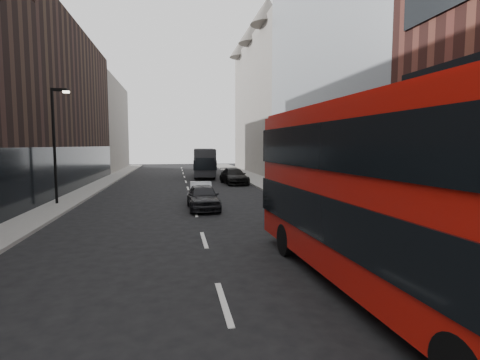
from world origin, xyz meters
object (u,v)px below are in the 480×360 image
red_bus (386,189)px  car_c (234,176)px  street_lamp (55,138)px  car_b (201,192)px  grey_bus (204,162)px  car_a (203,197)px

red_bus → car_c: bearing=86.3°
street_lamp → car_b: bearing=0.0°
street_lamp → car_b: size_ratio=1.76×
red_bus → grey_bus: size_ratio=1.15×
red_bus → car_b: red_bus is taller
red_bus → car_b: (-3.35, 16.24, -2.01)m
grey_bus → car_b: grey_bus is taller
red_bus → car_b: 16.71m
red_bus → car_a: bearing=101.9°
car_b → car_c: bearing=72.8°
car_a → grey_bus: bearing=84.2°
car_b → car_c: car_c is taller
street_lamp → car_a: (8.72, -2.88, -3.45)m
car_a → car_c: (4.03, 13.92, 0.01)m
red_bus → car_b: bearing=99.2°
car_a → car_b: size_ratio=1.08×
car_a → car_c: size_ratio=0.84×
red_bus → car_a: (-3.42, 13.37, -1.93)m
car_a → red_bus: bearing=-76.9°
car_b → car_c: (3.95, 11.04, 0.09)m
street_lamp → car_c: (12.74, 11.04, -3.44)m
grey_bus → car_b: 19.75m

